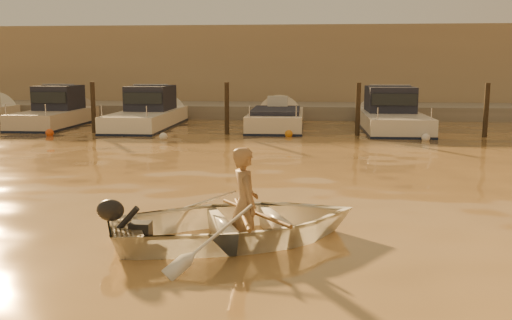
# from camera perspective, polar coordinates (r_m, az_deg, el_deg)

# --- Properties ---
(ground_plane) EXTENTS (160.00, 160.00, 0.00)m
(ground_plane) POSITION_cam_1_polar(r_m,az_deg,el_deg) (8.88, -14.08, -8.25)
(ground_plane) COLOR olive
(ground_plane) RESTS_ON ground
(dinghy) EXTENTS (4.62, 4.01, 0.80)m
(dinghy) POSITION_cam_1_polar(r_m,az_deg,el_deg) (8.77, -1.73, -6.27)
(dinghy) COLOR white
(dinghy) RESTS_ON ground_plane
(person) EXTENTS (0.62, 0.75, 1.74)m
(person) POSITION_cam_1_polar(r_m,az_deg,el_deg) (8.72, -1.10, -4.38)
(person) COLOR #95704A
(person) RESTS_ON dinghy
(outboard_motor) EXTENTS (0.98, 0.71, 0.70)m
(outboard_motor) POSITION_cam_1_polar(r_m,az_deg,el_deg) (8.52, -11.59, -6.95)
(outboard_motor) COLOR black
(outboard_motor) RESTS_ON dinghy
(oar_port) EXTENTS (1.22, 1.78, 0.13)m
(oar_port) POSITION_cam_1_polar(r_m,az_deg,el_deg) (8.80, -0.16, -5.27)
(oar_port) COLOR brown
(oar_port) RESTS_ON dinghy
(oar_starboard) EXTENTS (0.49, 2.07, 0.13)m
(oar_starboard) POSITION_cam_1_polar(r_m,az_deg,el_deg) (8.75, -1.42, -5.37)
(oar_starboard) COLOR brown
(oar_starboard) RESTS_ON dinghy
(moored_boat_1) EXTENTS (2.04, 6.13, 1.75)m
(moored_boat_1) POSITION_cam_1_polar(r_m,az_deg,el_deg) (26.44, -19.51, 4.56)
(moored_boat_1) COLOR beige
(moored_boat_1) RESTS_ON ground_plane
(moored_boat_2) EXTENTS (2.17, 7.30, 1.75)m
(moored_boat_2) POSITION_cam_1_polar(r_m,az_deg,el_deg) (25.01, -10.83, 4.68)
(moored_boat_2) COLOR white
(moored_boat_2) RESTS_ON ground_plane
(moored_boat_3) EXTENTS (2.20, 6.30, 0.95)m
(moored_boat_3) POSITION_cam_1_polar(r_m,az_deg,el_deg) (24.13, 2.05, 3.72)
(moored_boat_3) COLOR beige
(moored_boat_3) RESTS_ON ground_plane
(moored_boat_4) EXTENTS (2.38, 7.28, 1.75)m
(moored_boat_4) POSITION_cam_1_polar(r_m,az_deg,el_deg) (24.32, 13.40, 4.46)
(moored_boat_4) COLOR silver
(moored_boat_4) RESTS_ON ground_plane
(piling_1) EXTENTS (0.18, 0.18, 2.20)m
(piling_1) POSITION_cam_1_polar(r_m,az_deg,el_deg) (23.39, -15.95, 4.83)
(piling_1) COLOR #2D2319
(piling_1) RESTS_ON ground_plane
(piling_2) EXTENTS (0.18, 0.18, 2.20)m
(piling_2) POSITION_cam_1_polar(r_m,az_deg,el_deg) (22.06, -2.94, 4.92)
(piling_2) COLOR #2D2319
(piling_2) RESTS_ON ground_plane
(piling_3) EXTENTS (0.18, 0.18, 2.20)m
(piling_3) POSITION_cam_1_polar(r_m,az_deg,el_deg) (21.94, 10.16, 4.76)
(piling_3) COLOR #2D2319
(piling_3) RESTS_ON ground_plane
(piling_4) EXTENTS (0.18, 0.18, 2.20)m
(piling_4) POSITION_cam_1_polar(r_m,az_deg,el_deg) (22.84, 22.02, 4.40)
(piling_4) COLOR #2D2319
(piling_4) RESTS_ON ground_plane
(fender_b) EXTENTS (0.30, 0.30, 0.30)m
(fender_b) POSITION_cam_1_polar(r_m,az_deg,el_deg) (23.10, -19.94, 2.58)
(fender_b) COLOR #E6561B
(fender_b) RESTS_ON ground_plane
(fender_c) EXTENTS (0.30, 0.30, 0.30)m
(fender_c) POSITION_cam_1_polar(r_m,az_deg,el_deg) (20.80, -9.24, 2.32)
(fender_c) COLOR white
(fender_c) RESTS_ON ground_plane
(fender_d) EXTENTS (0.30, 0.30, 0.30)m
(fender_d) POSITION_cam_1_polar(r_m,az_deg,el_deg) (21.42, 3.30, 2.63)
(fender_d) COLOR orange
(fender_d) RESTS_ON ground_plane
(fender_e) EXTENTS (0.30, 0.30, 0.30)m
(fender_e) POSITION_cam_1_polar(r_m,az_deg,el_deg) (21.11, 16.62, 2.15)
(fender_e) COLOR white
(fender_e) RESTS_ON ground_plane
(quay) EXTENTS (52.00, 4.00, 1.00)m
(quay) POSITION_cam_1_polar(r_m,az_deg,el_deg) (29.72, -0.49, 4.67)
(quay) COLOR gray
(quay) RESTS_ON ground_plane
(waterfront_building) EXTENTS (46.00, 7.00, 4.80)m
(waterfront_building) POSITION_cam_1_polar(r_m,az_deg,el_deg) (35.09, 0.38, 9.10)
(waterfront_building) COLOR #9E8466
(waterfront_building) RESTS_ON quay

